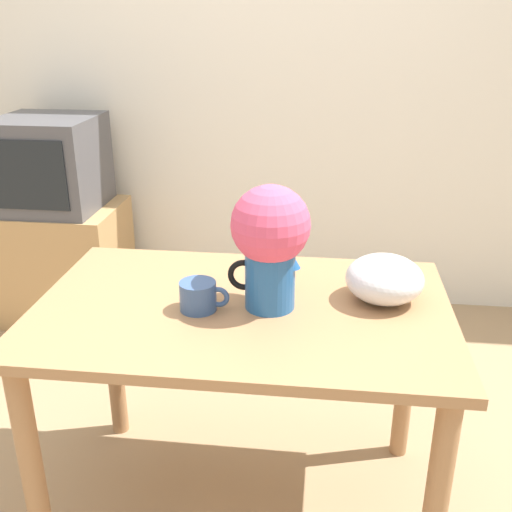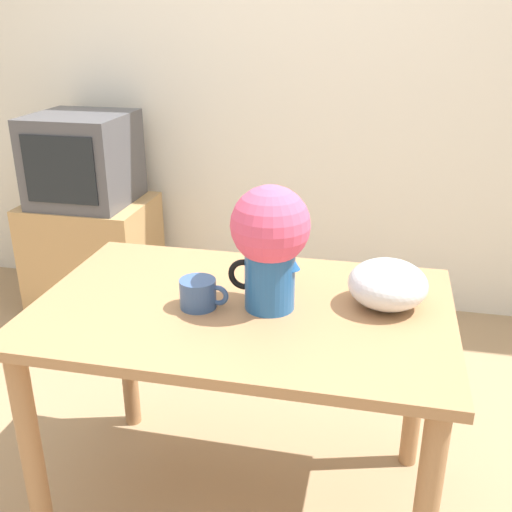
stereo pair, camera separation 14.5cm
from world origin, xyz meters
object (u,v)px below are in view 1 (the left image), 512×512
at_px(flower_vase, 270,239).
at_px(tv_set, 50,163).
at_px(coffee_mug, 201,296).
at_px(white_bowl, 385,279).

distance_m(flower_vase, tv_set, 1.70).
xyz_separation_m(flower_vase, tv_set, (-1.18, 1.22, -0.12)).
xyz_separation_m(coffee_mug, white_bowl, (0.50, 0.12, 0.03)).
bearing_deg(flower_vase, white_bowl, 13.69).
height_order(flower_vase, tv_set, flower_vase).
bearing_deg(white_bowl, coffee_mug, -166.67).
xyz_separation_m(flower_vase, coffee_mug, (-0.19, -0.04, -0.16)).
bearing_deg(coffee_mug, white_bowl, 13.33).
height_order(coffee_mug, white_bowl, white_bowl).
bearing_deg(coffee_mug, flower_vase, 12.71).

